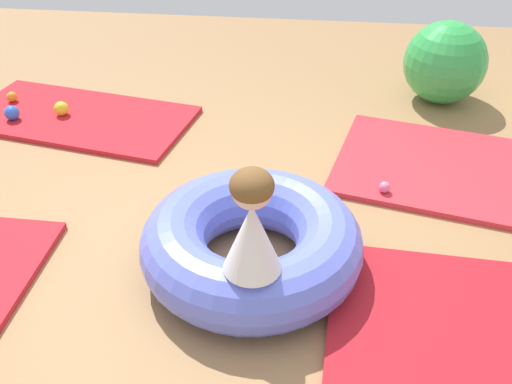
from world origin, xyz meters
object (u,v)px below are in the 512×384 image
object	(u,v)px
play_ball_pink	(385,187)
child_in_white	(252,223)
play_ball_yellow	(61,108)
exercise_ball_large	(445,62)
play_ball_orange	(12,97)
play_ball_blue	(12,113)
inflatable_cushion	(252,243)

from	to	relation	value
play_ball_pink	child_in_white	bearing A→B (deg)	-121.71
play_ball_yellow	exercise_ball_large	world-z (taller)	exercise_ball_large
play_ball_orange	play_ball_blue	world-z (taller)	play_ball_blue
play_ball_orange	child_in_white	bearing A→B (deg)	-43.36
play_ball_orange	exercise_ball_large	world-z (taller)	exercise_ball_large
play_ball_orange	exercise_ball_large	bearing A→B (deg)	8.45
play_ball_yellow	play_ball_blue	bearing A→B (deg)	-161.65
play_ball_yellow	play_ball_pink	world-z (taller)	play_ball_yellow
child_in_white	exercise_ball_large	bearing A→B (deg)	-121.33
child_in_white	play_ball_orange	xyz separation A→B (m)	(-2.19, 2.06, -0.52)
child_in_white	play_ball_pink	size ratio (longest dim) A/B	7.21
play_ball_orange	play_ball_yellow	bearing A→B (deg)	-20.09
play_ball_orange	play_ball_blue	xyz separation A→B (m)	(0.14, -0.29, 0.01)
play_ball_yellow	play_ball_pink	size ratio (longest dim) A/B	1.50
child_in_white	exercise_ball_large	distance (m)	2.86
exercise_ball_large	child_in_white	bearing A→B (deg)	-115.46
inflatable_cushion	play_ball_yellow	bearing A→B (deg)	137.52
inflatable_cushion	play_ball_pink	world-z (taller)	inflatable_cushion
inflatable_cushion	play_ball_blue	xyz separation A→B (m)	(-1.99, 1.40, -0.08)
play_ball_pink	exercise_ball_large	bearing A→B (deg)	69.86
child_in_white	play_ball_blue	xyz separation A→B (m)	(-2.04, 1.77, -0.50)
inflatable_cushion	child_in_white	bearing A→B (deg)	-82.48
play_ball_yellow	exercise_ball_large	size ratio (longest dim) A/B	0.17
play_ball_pink	play_ball_blue	bearing A→B (deg)	166.56
inflatable_cushion	play_ball_yellow	xyz separation A→B (m)	(-1.65, 1.51, -0.08)
inflatable_cushion	exercise_ball_large	bearing A→B (deg)	59.89
play_ball_pink	exercise_ball_large	size ratio (longest dim) A/B	0.11
child_in_white	exercise_ball_large	world-z (taller)	child_in_white
inflatable_cushion	play_ball_pink	size ratio (longest dim) A/B	16.08
play_ball_orange	play_ball_yellow	distance (m)	0.52
play_ball_orange	play_ball_blue	distance (m)	0.32
play_ball_yellow	play_ball_orange	bearing A→B (deg)	159.91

